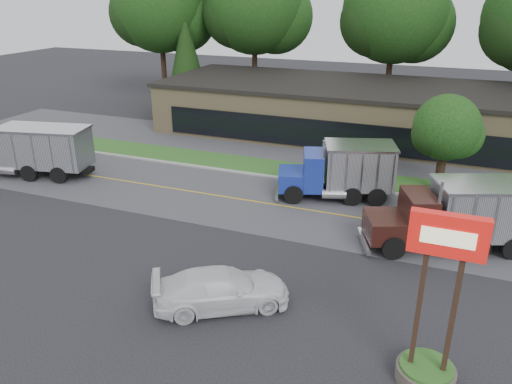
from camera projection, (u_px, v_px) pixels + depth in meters
ground at (180, 277)px, 22.00m from camera, size 140.00×140.00×0.00m
road at (256, 202)px, 29.74m from camera, size 60.00×8.00×0.02m
center_line at (256, 202)px, 29.74m from camera, size 60.00×0.12×0.01m
curb at (279, 179)px, 33.35m from camera, size 60.00×0.30×0.12m
grass_verge at (287, 170)px, 34.90m from camera, size 60.00×3.40×0.03m
far_parking at (307, 150)px, 39.20m from camera, size 60.00×7.00×0.02m
strip_mall at (350, 111)px, 42.91m from camera, size 32.00×12.00×4.00m
bilo_sign at (433, 329)px, 15.51m from camera, size 2.20×1.90×5.95m
tree_far_a at (162, 8)px, 52.65m from camera, size 10.72×10.09×15.29m
tree_far_b at (257, 9)px, 50.95m from camera, size 10.76×10.13×15.35m
tree_far_c at (396, 16)px, 46.35m from camera, size 10.31×9.70×14.70m
evergreen_left at (186, 54)px, 51.16m from camera, size 4.36×4.36×9.92m
tree_verge at (447, 131)px, 30.05m from camera, size 4.24×3.99×6.05m
dump_truck_red at (26, 149)px, 33.37m from camera, size 10.36×4.54×3.36m
dump_truck_blue at (343, 170)px, 29.70m from camera, size 7.22×4.47×3.36m
dump_truck_maroon at (460, 214)px, 23.91m from camera, size 8.21×5.17×3.36m
rally_car at (221, 289)px, 19.78m from camera, size 5.74×4.73×1.57m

